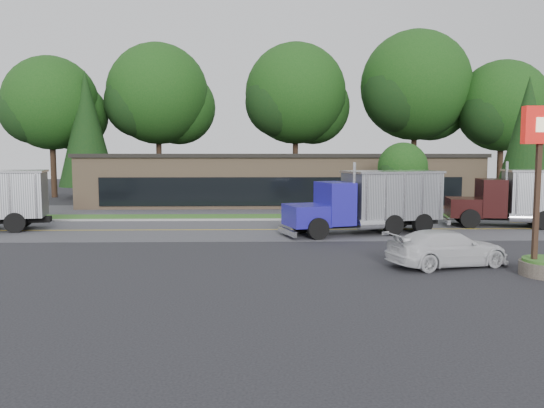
{
  "coord_description": "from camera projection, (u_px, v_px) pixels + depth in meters",
  "views": [
    {
      "loc": [
        0.27,
        -20.75,
        4.32
      ],
      "look_at": [
        0.91,
        5.61,
        1.8
      ],
      "focal_mm": 35.0,
      "sensor_mm": 36.0,
      "label": 1
    }
  ],
  "objects": [
    {
      "name": "tree_far_d",
      "position": [
        417.0,
        91.0,
        53.41
      ],
      "size": [
        11.65,
        10.96,
        16.61
      ],
      "color": "#382619",
      "rests_on": "ground"
    },
    {
      "name": "curb",
      "position": [
        255.0,
        221.0,
        34.19
      ],
      "size": [
        60.0,
        0.3,
        0.12
      ],
      "primitive_type": "cube",
      "color": "#9E9E99",
      "rests_on": "ground"
    },
    {
      "name": "evergreen_right",
      "position": [
        527.0,
        138.0,
        38.93
      ],
      "size": [
        4.39,
        4.39,
        9.97
      ],
      "color": "#382619",
      "rests_on": "ground"
    },
    {
      "name": "tree_far_b",
      "position": [
        160.0,
        99.0,
        53.84
      ],
      "size": [
        10.82,
        10.18,
        15.43
      ],
      "color": "#382619",
      "rests_on": "ground"
    },
    {
      "name": "far_parking",
      "position": [
        256.0,
        209.0,
        40.96
      ],
      "size": [
        60.0,
        7.0,
        0.02
      ],
      "primitive_type": "cube",
      "color": "slate",
      "rests_on": "ground"
    },
    {
      "name": "center_line",
      "position": [
        255.0,
        230.0,
        30.01
      ],
      "size": [
        60.0,
        0.12,
        0.01
      ],
      "primitive_type": "cube",
      "color": "gold",
      "rests_on": "ground"
    },
    {
      "name": "rally_car",
      "position": [
        447.0,
        248.0,
        20.36
      ],
      "size": [
        5.13,
        3.14,
        1.39
      ],
      "primitive_type": "imported",
      "rotation": [
        0.0,
        0.0,
        1.84
      ],
      "color": "silver",
      "rests_on": "ground"
    },
    {
      "name": "tree_far_a",
      "position": [
        53.0,
        108.0,
        51.7
      ],
      "size": [
        9.62,
        9.06,
        13.73
      ],
      "color": "#382619",
      "rests_on": "ground"
    },
    {
      "name": "dump_truck_maroon",
      "position": [
        528.0,
        197.0,
        31.0
      ],
      "size": [
        8.33,
        3.98,
        3.36
      ],
      "rotation": [
        0.0,
        0.0,
        2.96
      ],
      "color": "black",
      "rests_on": "ground"
    },
    {
      "name": "road",
      "position": [
        255.0,
        230.0,
        30.01
      ],
      "size": [
        60.0,
        8.0,
        0.02
      ],
      "primitive_type": "cube",
      "color": "slate",
      "rests_on": "ground"
    },
    {
      "name": "grass_verge",
      "position": [
        255.0,
        217.0,
        35.98
      ],
      "size": [
        60.0,
        3.4,
        0.03
      ],
      "primitive_type": "cube",
      "color": "#316522",
      "rests_on": "ground"
    },
    {
      "name": "ground",
      "position": [
        253.0,
        262.0,
        21.05
      ],
      "size": [
        140.0,
        140.0,
        0.0
      ],
      "primitive_type": "plane",
      "color": "#2F2F34",
      "rests_on": "ground"
    },
    {
      "name": "tree_far_e",
      "position": [
        503.0,
        110.0,
        51.78
      ],
      "size": [
        9.36,
        8.81,
        13.36
      ],
      "color": "#382619",
      "rests_on": "ground"
    },
    {
      "name": "dump_truck_blue",
      "position": [
        372.0,
        200.0,
        28.59
      ],
      "size": [
        8.84,
        4.79,
        3.36
      ],
      "rotation": [
        0.0,
        0.0,
        3.43
      ],
      "color": "black",
      "rests_on": "ground"
    },
    {
      "name": "tree_verge",
      "position": [
        403.0,
        170.0,
        35.96
      ],
      "size": [
        3.56,
        3.35,
        5.07
      ],
      "color": "#382619",
      "rests_on": "ground"
    },
    {
      "name": "strip_mall",
      "position": [
        279.0,
        180.0,
        46.78
      ],
      "size": [
        32.0,
        12.0,
        4.0
      ],
      "primitive_type": "cube",
      "color": "#907558",
      "rests_on": "ground"
    },
    {
      "name": "evergreen_left",
      "position": [
        87.0,
        129.0,
        49.89
      ],
      "size": [
        5.31,
        5.31,
        12.06
      ],
      "color": "#382619",
      "rests_on": "ground"
    },
    {
      "name": "tree_far_c",
      "position": [
        297.0,
        99.0,
        54.18
      ],
      "size": [
        10.88,
        10.24,
        15.53
      ],
      "color": "#382619",
      "rests_on": "ground"
    }
  ]
}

